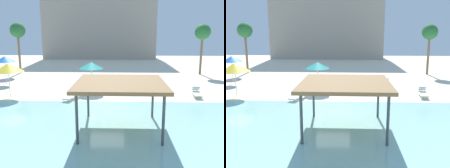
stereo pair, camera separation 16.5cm
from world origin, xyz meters
TOP-DOWN VIEW (x-y plane):
  - ground_plane at (0.00, 0.00)m, footprint 80.00×80.00m
  - lagoon_water at (0.00, -5.25)m, footprint 44.00×13.50m
  - shade_pavilion at (0.94, -3.91)m, footprint 4.68×4.68m
  - beach_umbrella_yellow_0 at (-8.10, 2.73)m, footprint 2.47×2.47m
  - beach_umbrella_teal_1 at (-1.66, 4.93)m, footprint 2.09×2.09m
  - beach_umbrella_blue_2 at (-10.85, 8.02)m, footprint 2.13×2.13m
  - lounge_chair_0 at (4.70, 7.22)m, footprint 0.81×1.95m
  - lounge_chair_1 at (-2.86, 2.15)m, footprint 1.18×1.99m
  - lounge_chair_2 at (7.23, 3.47)m, footprint 0.85×1.96m
  - palm_tree_0 at (-12.18, 15.01)m, footprint 1.90×1.90m
  - palm_tree_1 at (10.94, 14.78)m, footprint 1.90×1.90m
  - hotel_block_0 at (-3.37, 37.44)m, footprint 22.04×11.89m

SIDE VIEW (x-z plane):
  - ground_plane at x=0.00m, z-range 0.00..0.00m
  - lagoon_water at x=0.00m, z-range 0.00..0.04m
  - lounge_chair_0 at x=4.70m, z-range -0.04..0.70m
  - lounge_chair_1 at x=-2.86m, z-range -0.04..0.70m
  - lounge_chair_2 at x=7.23m, z-range -0.04..0.70m
  - beach_umbrella_teal_1 at x=-1.66m, z-range 1.03..3.67m
  - beach_umbrella_yellow_0 at x=-8.10m, z-range 1.04..3.81m
  - shade_pavilion at x=0.94m, z-range 1.18..3.83m
  - beach_umbrella_blue_2 at x=-10.85m, z-range 1.12..3.96m
  - palm_tree_1 at x=10.94m, z-range 2.00..8.20m
  - palm_tree_0 at x=-12.18m, z-range 2.10..8.51m
  - hotel_block_0 at x=-3.37m, z-range 0.00..16.60m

